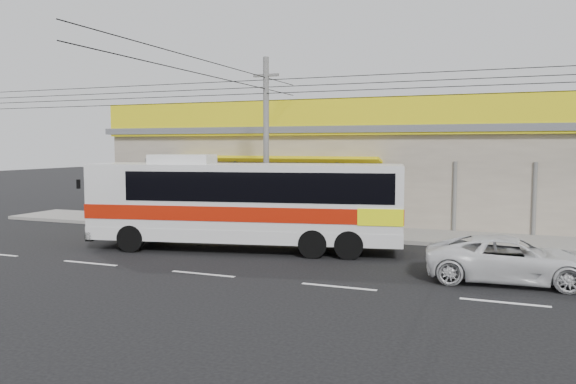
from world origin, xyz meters
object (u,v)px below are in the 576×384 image
motorbike_red (203,209)px  motorbike_dark (180,212)px  coach_bus (250,199)px  white_car (511,259)px  utility_pole (266,89)px

motorbike_red → motorbike_dark: 1.18m
motorbike_red → coach_bus: bearing=-150.5°
coach_bus → motorbike_red: coach_bus is taller
motorbike_dark → white_car: size_ratio=0.39×
white_car → utility_pole: 11.41m
coach_bus → motorbike_red: (-4.72, 5.01, -1.08)m
coach_bus → motorbike_dark: (-5.35, 4.02, -1.12)m
coach_bus → motorbike_red: size_ratio=5.26×
utility_pole → motorbike_red: bearing=152.7°
motorbike_red → white_car: size_ratio=0.48×
motorbike_red → motorbike_dark: motorbike_red is taller
coach_bus → utility_pole: (-0.63, 2.90, 4.07)m
motorbike_red → motorbike_dark: bearing=133.8°
motorbike_dark → white_car: (13.80, -5.62, -0.05)m
motorbike_dark → white_car: 14.90m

